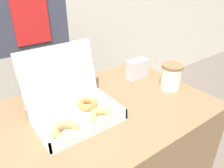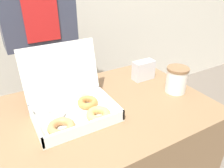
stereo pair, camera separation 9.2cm
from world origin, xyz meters
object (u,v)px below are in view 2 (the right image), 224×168
coffee_cup (176,80)px  napkin_holder (143,70)px  donut_box (73,107)px  person_customer (40,40)px

coffee_cup → napkin_holder: (-0.06, 0.19, -0.01)m
donut_box → coffee_cup: (0.51, -0.06, 0.02)m
napkin_holder → person_customer: person_customer is taller
coffee_cup → donut_box: bearing=173.4°
napkin_holder → donut_box: bearing=-164.2°
donut_box → coffee_cup: donut_box is taller
donut_box → person_customer: size_ratio=0.19×
donut_box → napkin_holder: 0.48m
person_customer → napkin_holder: bearing=-45.9°
coffee_cup → person_customer: (-0.49, 0.63, 0.10)m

